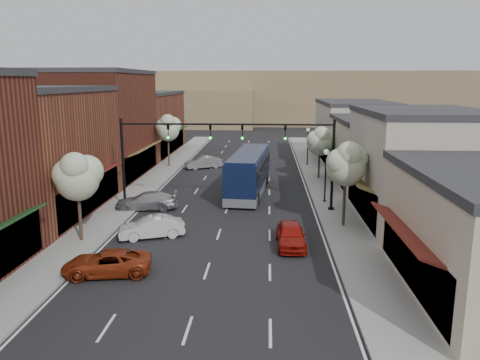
% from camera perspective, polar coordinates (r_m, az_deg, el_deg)
% --- Properties ---
extents(ground, '(160.00, 160.00, 0.00)m').
position_cam_1_polar(ground, '(28.72, -3.02, -7.89)').
color(ground, black).
rests_on(ground, ground).
extents(sidewalk_left, '(2.80, 73.00, 0.15)m').
position_cam_1_polar(sidewalk_left, '(47.77, -10.60, 0.05)').
color(sidewalk_left, gray).
rests_on(sidewalk_left, ground).
extents(sidewalk_right, '(2.80, 73.00, 0.15)m').
position_cam_1_polar(sidewalk_right, '(46.67, 9.85, -0.20)').
color(sidewalk_right, gray).
rests_on(sidewalk_right, ground).
extents(curb_left, '(0.25, 73.00, 0.17)m').
position_cam_1_polar(curb_left, '(47.45, -8.96, 0.03)').
color(curb_left, gray).
rests_on(curb_left, ground).
extents(curb_right, '(0.25, 73.00, 0.17)m').
position_cam_1_polar(curb_right, '(46.53, 8.14, -0.18)').
color(curb_right, gray).
rests_on(curb_right, ground).
extents(bldg_left_midnear, '(10.14, 14.10, 9.40)m').
position_cam_1_polar(bldg_left_midnear, '(37.48, -24.21, 3.09)').
color(bldg_left_midnear, brown).
rests_on(bldg_left_midnear, ground).
extents(bldg_left_midfar, '(10.14, 14.10, 10.90)m').
position_cam_1_polar(bldg_left_midfar, '(50.14, -16.95, 6.46)').
color(bldg_left_midfar, maroon).
rests_on(bldg_left_midfar, ground).
extents(bldg_left_far, '(10.14, 18.10, 8.40)m').
position_cam_1_polar(bldg_left_far, '(65.43, -12.05, 6.77)').
color(bldg_left_far, brown).
rests_on(bldg_left_far, ground).
extents(bldg_right_midnear, '(9.14, 12.10, 7.90)m').
position_cam_1_polar(bldg_right_midnear, '(35.01, 21.01, 1.55)').
color(bldg_right_midnear, '#B7AC9D').
rests_on(bldg_right_midnear, ground).
extents(bldg_right_midfar, '(9.14, 12.10, 6.40)m').
position_cam_1_polar(bldg_right_midfar, '(46.55, 16.56, 3.32)').
color(bldg_right_midfar, '#B9A993').
rests_on(bldg_right_midfar, ground).
extents(bldg_right_far, '(9.14, 16.10, 7.40)m').
position_cam_1_polar(bldg_right_far, '(60.11, 13.63, 5.79)').
color(bldg_right_far, '#B7AC9D').
rests_on(bldg_right_far, ground).
extents(hill_far, '(120.00, 30.00, 12.00)m').
position_cam_1_polar(hill_far, '(116.95, 1.91, 10.08)').
color(hill_far, '#7A6647').
rests_on(hill_far, ground).
extents(hill_near, '(50.00, 20.00, 8.00)m').
position_cam_1_polar(hill_near, '(108.70, -11.72, 8.65)').
color(hill_near, '#7A6647').
rests_on(hill_near, ground).
extents(signal_mast_right, '(8.22, 0.46, 7.00)m').
position_cam_1_polar(signal_mast_right, '(35.31, 7.48, 3.50)').
color(signal_mast_right, black).
rests_on(signal_mast_right, ground).
extents(signal_mast_left, '(8.22, 0.46, 7.00)m').
position_cam_1_polar(signal_mast_left, '(36.28, -10.56, 3.63)').
color(signal_mast_left, black).
rests_on(signal_mast_left, ground).
extents(tree_right_near, '(2.85, 2.65, 5.95)m').
position_cam_1_polar(tree_right_near, '(31.68, 12.90, 2.03)').
color(tree_right_near, '#47382B').
rests_on(tree_right_near, ground).
extents(tree_right_far, '(2.85, 2.65, 5.43)m').
position_cam_1_polar(tree_right_far, '(47.43, 9.76, 4.80)').
color(tree_right_far, '#47382B').
rests_on(tree_right_far, ground).
extents(tree_left_near, '(2.85, 2.65, 5.69)m').
position_cam_1_polar(tree_left_near, '(29.61, -19.21, 0.53)').
color(tree_left_near, '#47382B').
rests_on(tree_left_near, ground).
extents(tree_left_far, '(2.85, 2.65, 6.13)m').
position_cam_1_polar(tree_left_far, '(54.24, -8.75, 6.36)').
color(tree_left_far, '#47382B').
rests_on(tree_left_far, ground).
extents(lamp_post_near, '(0.44, 0.44, 4.44)m').
position_cam_1_polar(lamp_post_near, '(38.24, 10.41, 1.60)').
color(lamp_post_near, black).
rests_on(lamp_post_near, ground).
extents(lamp_post_far, '(0.44, 0.44, 4.44)m').
position_cam_1_polar(lamp_post_far, '(55.46, 8.27, 4.83)').
color(lamp_post_far, black).
rests_on(lamp_post_far, ground).
extents(coach_bus, '(3.66, 12.19, 3.67)m').
position_cam_1_polar(coach_bus, '(41.34, 1.13, 1.02)').
color(coach_bus, '#0D1635').
rests_on(coach_bus, ground).
extents(red_hatchback, '(1.79, 4.24, 1.43)m').
position_cam_1_polar(red_hatchback, '(28.36, 6.22, -6.68)').
color(red_hatchback, '#98120B').
rests_on(red_hatchback, ground).
extents(parked_car_a, '(4.78, 2.78, 1.25)m').
position_cam_1_polar(parked_car_a, '(25.23, -15.93, -9.71)').
color(parked_car_a, maroon).
rests_on(parked_car_a, ground).
extents(parked_car_b, '(4.35, 2.77, 1.35)m').
position_cam_1_polar(parked_car_b, '(30.28, -10.76, -5.68)').
color(parked_car_b, silver).
rests_on(parked_car_b, ground).
extents(parked_car_c, '(4.93, 2.45, 1.37)m').
position_cam_1_polar(parked_car_c, '(36.88, -11.32, -2.51)').
color(parked_car_c, '#9D9CA1').
rests_on(parked_car_c, ground).
extents(parked_car_e, '(4.40, 3.29, 1.39)m').
position_cam_1_polar(parked_car_e, '(53.46, -4.50, 2.15)').
color(parked_car_e, '#A8A7AD').
rests_on(parked_car_e, ground).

